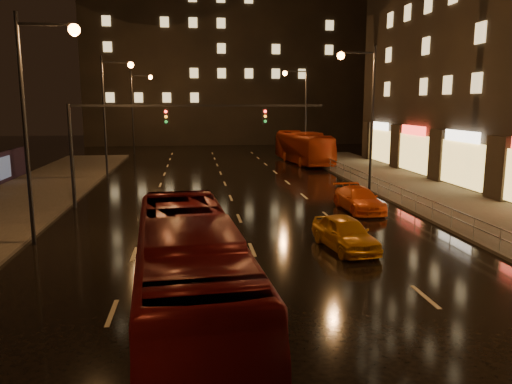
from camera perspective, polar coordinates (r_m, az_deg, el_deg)
ground at (r=31.38m, az=-2.62°, el=-1.37°), size 140.00×140.00×0.00m
sidewalk_right at (r=30.84m, az=24.11°, el=-2.32°), size 7.00×70.00×0.15m
building_distant at (r=83.73m, az=-2.92°, el=18.22°), size 44.00×16.00×36.00m
traffic_signal at (r=30.80m, az=-12.19°, el=7.08°), size 15.31×0.32×6.20m
railing_right at (r=31.79m, az=16.33°, el=0.02°), size 0.05×56.00×1.00m
bus_red at (r=14.06m, az=-7.62°, el=-9.33°), size 3.55×11.67×3.20m
bus_curb at (r=52.44m, az=5.41°, el=5.07°), size 3.99×12.05×3.29m
taxi_near at (r=21.95m, az=10.14°, el=-4.62°), size 2.29×4.47×1.46m
taxi_far at (r=29.85m, az=11.68°, el=-0.83°), size 2.17×4.83×1.37m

